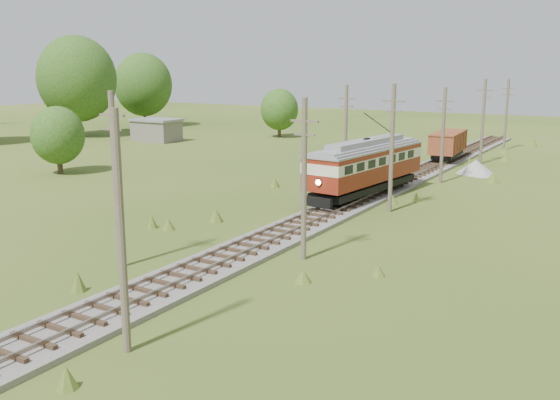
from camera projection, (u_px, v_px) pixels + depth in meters
The scene contains 17 objects.
railbed_main at pixel (365, 197), 48.55m from camera, with size 3.60×96.00×0.57m.
streetcar at pixel (366, 163), 48.06m from camera, with size 4.48×13.72×6.21m.
gondola at pixel (448, 143), 67.14m from camera, with size 3.29×8.30×2.69m.
gravel_pile at pixel (477, 168), 59.79m from camera, with size 3.75×3.97×1.36m.
utility_pole_r_1 at pixel (121, 235), 21.74m from camera, with size 0.30×0.30×8.80m.
utility_pole_r_2 at pixel (304, 178), 32.56m from camera, with size 1.60×0.30×8.60m.
utility_pole_r_3 at pixel (392, 147), 43.50m from camera, with size 1.60×0.30×9.00m.
utility_pole_r_4 at pixel (443, 134), 54.58m from camera, with size 1.60×0.30×8.40m.
utility_pole_r_5 at pixel (483, 121), 65.26m from camera, with size 1.60×0.30×8.90m.
utility_pole_r_6 at pixel (506, 114), 76.30m from camera, with size 1.60×0.30×8.70m.
utility_pole_l_a at pixel (116, 179), 31.23m from camera, with size 1.60×0.30×9.00m.
utility_pole_l_b at pixel (346, 133), 54.95m from camera, with size 1.60×0.30×8.60m.
tree_left_4 at pixel (77, 79), 90.62m from camera, with size 11.34×11.34×14.61m.
tree_left_5 at pixel (143, 85), 105.33m from camera, with size 9.66×9.66×12.44m.
tree_mid_a at pixel (279, 110), 90.31m from camera, with size 5.46×5.46×7.03m.
tree_mid_c at pixel (58, 135), 59.44m from camera, with size 5.04×5.04×6.49m.
shed at pixel (157, 130), 85.89m from camera, with size 6.40×4.40×3.10m.
Camera 1 is at (18.61, -10.21, 10.15)m, focal length 40.00 mm.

